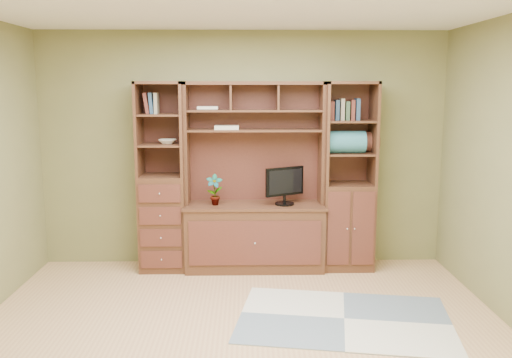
{
  "coord_description": "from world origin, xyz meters",
  "views": [
    {
      "loc": [
        0.03,
        -4.03,
        2.0
      ],
      "look_at": [
        0.13,
        1.2,
        1.1
      ],
      "focal_mm": 38.0,
      "sensor_mm": 36.0,
      "label": 1
    }
  ],
  "objects_px": {
    "right_tower": "(348,177)",
    "monitor": "(285,179)",
    "center_hutch": "(255,177)",
    "left_tower": "(162,177)"
  },
  "relations": [
    {
      "from": "right_tower",
      "to": "monitor",
      "type": "relative_size",
      "value": 3.62
    },
    {
      "from": "right_tower",
      "to": "left_tower",
      "type": "bearing_deg",
      "value": 180.0
    },
    {
      "from": "right_tower",
      "to": "monitor",
      "type": "xyz_separation_m",
      "value": [
        -0.7,
        -0.07,
        -0.01
      ]
    },
    {
      "from": "left_tower",
      "to": "right_tower",
      "type": "height_order",
      "value": "same"
    },
    {
      "from": "left_tower",
      "to": "right_tower",
      "type": "xyz_separation_m",
      "value": [
        2.02,
        0.0,
        0.0
      ]
    },
    {
      "from": "center_hutch",
      "to": "left_tower",
      "type": "bearing_deg",
      "value": 177.71
    },
    {
      "from": "center_hutch",
      "to": "left_tower",
      "type": "height_order",
      "value": "same"
    },
    {
      "from": "center_hutch",
      "to": "monitor",
      "type": "xyz_separation_m",
      "value": [
        0.32,
        -0.03,
        -0.01
      ]
    },
    {
      "from": "left_tower",
      "to": "right_tower",
      "type": "relative_size",
      "value": 1.0
    },
    {
      "from": "right_tower",
      "to": "monitor",
      "type": "height_order",
      "value": "right_tower"
    }
  ]
}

